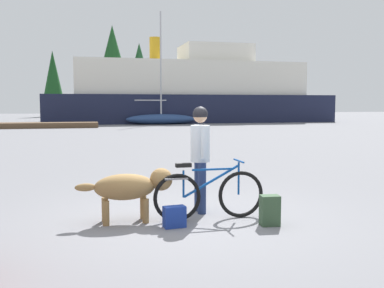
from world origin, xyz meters
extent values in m
plane|color=slate|center=(0.00, 0.00, 0.00)|extent=(160.00, 160.00, 0.00)
torus|color=black|center=(0.88, -0.09, 0.37)|extent=(0.75, 0.06, 0.75)
torus|color=black|center=(-0.16, -0.09, 0.37)|extent=(0.75, 0.06, 0.75)
cube|color=navy|center=(0.41, -0.09, 0.79)|extent=(0.67, 0.03, 0.03)
cube|color=navy|center=(0.39, -0.09, 0.61)|extent=(0.89, 0.03, 0.49)
cylinder|color=navy|center=(-0.06, -0.09, 0.58)|extent=(0.03, 0.03, 0.42)
cylinder|color=navy|center=(0.84, -0.09, 0.63)|extent=(0.03, 0.03, 0.52)
cube|color=black|center=(-0.06, -0.09, 0.87)|extent=(0.24, 0.10, 0.06)
cylinder|color=navy|center=(0.84, -0.09, 0.91)|extent=(0.03, 0.44, 0.03)
cube|color=slate|center=(-0.18, -0.09, 0.67)|extent=(0.36, 0.14, 0.02)
cylinder|color=navy|center=(0.34, 0.52, 0.43)|extent=(0.14, 0.14, 0.85)
cylinder|color=navy|center=(0.34, 0.30, 0.43)|extent=(0.14, 0.14, 0.85)
cylinder|color=silver|center=(0.34, 0.41, 1.16)|extent=(0.32, 0.32, 0.60)
cylinder|color=silver|center=(0.34, 0.63, 1.19)|extent=(0.09, 0.09, 0.53)
cylinder|color=silver|center=(0.34, 0.19, 1.19)|extent=(0.09, 0.09, 0.53)
sphere|color=tan|center=(0.34, 0.41, 1.61)|extent=(0.23, 0.23, 0.23)
sphere|color=black|center=(0.34, 0.41, 1.64)|extent=(0.25, 0.25, 0.25)
ellipsoid|color=olive|center=(-0.94, 0.08, 0.55)|extent=(0.93, 0.47, 0.40)
sphere|color=olive|center=(-0.38, 0.08, 0.64)|extent=(0.35, 0.35, 0.35)
ellipsoid|color=olive|center=(-1.53, 0.08, 0.57)|extent=(0.32, 0.12, 0.12)
cylinder|color=olive|center=(-0.65, 0.21, 0.19)|extent=(0.10, 0.10, 0.37)
cylinder|color=olive|center=(-0.65, -0.05, 0.19)|extent=(0.10, 0.10, 0.37)
cylinder|color=olive|center=(-1.24, 0.21, 0.19)|extent=(0.10, 0.10, 0.37)
cylinder|color=olive|center=(-1.24, -0.05, 0.19)|extent=(0.10, 0.10, 0.37)
cube|color=#334C33|center=(1.13, -0.64, 0.23)|extent=(0.30, 0.23, 0.45)
cube|color=navy|center=(-0.27, -0.39, 0.16)|extent=(0.34, 0.21, 0.31)
cube|color=#191E38|center=(9.23, 37.51, 1.32)|extent=(27.69, 8.79, 2.64)
cube|color=silver|center=(9.23, 37.51, 4.24)|extent=(22.15, 7.38, 3.20)
cube|color=silver|center=(12.00, 37.51, 6.74)|extent=(6.65, 5.27, 1.80)
cylinder|color=#BF8C19|center=(5.91, 37.51, 7.04)|extent=(1.10, 1.10, 2.40)
ellipsoid|color=navy|center=(5.53, 32.40, 0.45)|extent=(6.16, 1.72, 0.90)
cylinder|color=#B2B2B7|center=(5.53, 32.40, 5.31)|extent=(0.14, 0.14, 8.83)
cylinder|color=#B2B2B7|center=(4.61, 32.40, 2.10)|extent=(2.77, 0.10, 0.10)
cylinder|color=#4C331E|center=(2.83, 51.00, 1.70)|extent=(0.45, 0.45, 3.40)
cone|color=#19471E|center=(2.83, 51.00, 7.45)|extent=(4.31, 4.31, 8.11)
cylinder|color=#4C331E|center=(6.26, 51.69, 1.68)|extent=(0.49, 0.49, 3.36)
cone|color=#1E4C28|center=(6.26, 51.69, 6.44)|extent=(3.37, 3.37, 6.17)
cylinder|color=#4C331E|center=(-4.70, 58.65, 1.10)|extent=(0.45, 0.45, 2.20)
cone|color=#19471E|center=(-4.70, 58.65, 5.63)|extent=(2.83, 2.83, 6.85)
camera|label=1|loc=(-1.63, -6.79, 1.82)|focal=42.42mm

